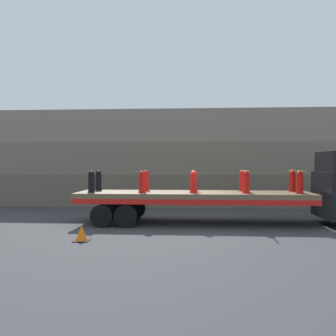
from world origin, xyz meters
The scene contains 16 objects.
ground_plane centered at (0.00, 0.00, 0.00)m, with size 120.00×120.00×0.00m, color #38383A.
rock_cliff centered at (0.00, 6.75, 2.73)m, with size 60.00×3.30×5.46m.
flatbed_trailer centered at (-0.47, 0.00, 1.05)m, with size 9.32×2.59×1.28m.
fire_hydrant_black_near_0 centered at (-4.06, -0.55, 1.70)m, with size 0.32×0.55×0.86m.
fire_hydrant_black_far_0 centered at (-4.06, 0.55, 1.70)m, with size 0.32×0.55×0.86m.
fire_hydrant_red_near_1 centered at (-2.03, -0.55, 1.70)m, with size 0.32×0.55×0.86m.
fire_hydrant_red_far_1 centered at (-2.03, 0.55, 1.70)m, with size 0.32×0.55×0.86m.
fire_hydrant_red_near_2 centered at (0.00, -0.55, 1.70)m, with size 0.32×0.55×0.86m.
fire_hydrant_red_far_2 centered at (0.00, 0.55, 1.70)m, with size 0.32×0.55×0.86m.
fire_hydrant_red_near_3 centered at (2.03, -0.55, 1.70)m, with size 0.32×0.55×0.86m.
fire_hydrant_red_far_3 centered at (2.03, 0.55, 1.70)m, with size 0.32×0.55×0.86m.
fire_hydrant_red_near_4 centered at (4.06, -0.55, 1.70)m, with size 0.32×0.55×0.86m.
fire_hydrant_red_far_4 centered at (4.06, 0.55, 1.70)m, with size 0.32×0.55×0.86m.
cargo_strap_rear centered at (2.03, 0.00, 2.15)m, with size 0.05×2.69×0.01m.
cargo_strap_middle centered at (4.06, 0.00, 2.15)m, with size 0.05×2.69×0.01m.
traffic_cone centered at (-3.49, -3.73, 0.25)m, with size 0.47×0.47×0.51m.
Camera 1 is at (0.04, -15.17, 2.44)m, focal length 40.00 mm.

